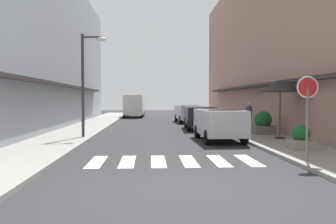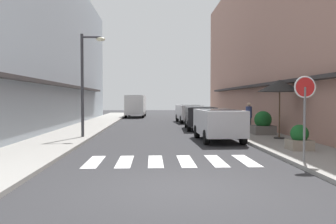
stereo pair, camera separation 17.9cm
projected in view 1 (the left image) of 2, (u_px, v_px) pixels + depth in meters
ground_plane at (161, 130)px, 22.55m from camera, size 82.02×82.02×0.00m
sidewalk_left at (83, 129)px, 22.28m from camera, size 2.73×52.19×0.12m
sidewalk_right at (237, 128)px, 22.81m from camera, size 2.73×52.19×0.12m
building_row_left at (25, 44)px, 22.74m from camera, size 5.50×35.55×10.98m
building_row_right at (291, 40)px, 23.67m from camera, size 5.50×35.55×11.80m
crosswalk at (173, 161)px, 10.99m from camera, size 5.20×2.20×0.01m
parked_car_near at (219, 121)px, 16.33m from camera, size 1.89×4.10×1.47m
parked_car_mid at (200, 115)px, 22.58m from camera, size 1.95×4.07×1.47m
parked_car_far at (188, 111)px, 29.48m from camera, size 1.97×4.46×1.47m
delivery_van at (134, 104)px, 38.23m from camera, size 2.15×5.46×2.37m
round_street_sign at (307, 96)px, 10.30m from camera, size 0.65×0.07×2.50m
street_lamp at (87, 73)px, 17.01m from camera, size 1.19×0.28×4.96m
cafe_umbrella at (280, 86)px, 16.29m from camera, size 2.03×2.03×2.71m
planter_corner at (301, 138)px, 12.73m from camera, size 0.79×0.79×0.91m
planter_midblock at (263, 124)px, 18.44m from camera, size 1.09×1.09×1.21m
pedestrian_walking_near at (249, 117)px, 19.28m from camera, size 0.34×0.34×1.64m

